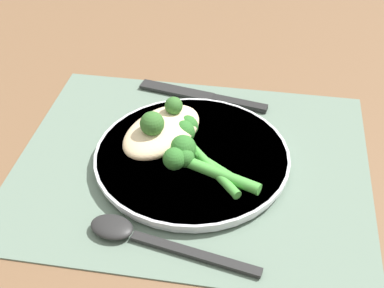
{
  "coord_description": "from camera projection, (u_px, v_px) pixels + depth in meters",
  "views": [
    {
      "loc": [
        0.08,
        -0.49,
        0.44
      ],
      "look_at": [
        0.0,
        0.0,
        0.03
      ],
      "focal_mm": 50.0,
      "sensor_mm": 36.0,
      "label": 1
    }
  ],
  "objects": [
    {
      "name": "pesto_dollop_secondary",
      "position": [
        152.0,
        123.0,
        0.63
      ],
      "size": [
        0.03,
        0.03,
        0.03
      ],
      "color": "#336628",
      "rests_on": "chicken_fillet"
    },
    {
      "name": "ground_plane",
      "position": [
        192.0,
        164.0,
        0.66
      ],
      "size": [
        3.0,
        3.0,
        0.0
      ],
      "primitive_type": "plane",
      "color": "brown"
    },
    {
      "name": "broccoli_stalk_rear",
      "position": [
        186.0,
        136.0,
        0.66
      ],
      "size": [
        0.11,
        0.12,
        0.03
      ],
      "rotation": [
        0.0,
        0.0,
        6.99
      ],
      "color": "green",
      "rests_on": "plate"
    },
    {
      "name": "broccoli_stalk_front",
      "position": [
        189.0,
        158.0,
        0.63
      ],
      "size": [
        0.12,
        0.07,
        0.03
      ],
      "rotation": [
        0.0,
        0.0,
        7.49
      ],
      "color": "green",
      "rests_on": "plate"
    },
    {
      "name": "chicken_fillet",
      "position": [
        162.0,
        131.0,
        0.66
      ],
      "size": [
        0.12,
        0.14,
        0.03
      ],
      "rotation": [
        0.0,
        0.0,
        4.24
      ],
      "color": "beige",
      "rests_on": "plate"
    },
    {
      "name": "plate",
      "position": [
        192.0,
        157.0,
        0.66
      ],
      "size": [
        0.24,
        0.24,
        0.01
      ],
      "color": "silver",
      "rests_on": "placemat"
    },
    {
      "name": "pesto_dollop_primary",
      "position": [
        174.0,
        106.0,
        0.67
      ],
      "size": [
        0.02,
        0.02,
        0.02
      ],
      "color": "#336628",
      "rests_on": "chicken_fillet"
    },
    {
      "name": "spoon",
      "position": [
        133.0,
        234.0,
        0.57
      ],
      "size": [
        0.19,
        0.06,
        0.01
      ],
      "rotation": [
        0.0,
        0.0,
        1.38
      ],
      "color": "black",
      "rests_on": "placemat"
    },
    {
      "name": "knife",
      "position": [
        204.0,
        96.0,
        0.77
      ],
      "size": [
        0.19,
        0.05,
        0.01
      ],
      "rotation": [
        0.0,
        0.0,
        1.38
      ],
      "color": "black",
      "rests_on": "placemat"
    },
    {
      "name": "placemat",
      "position": [
        192.0,
        163.0,
        0.66
      ],
      "size": [
        0.43,
        0.35,
        0.0
      ],
      "color": "slate",
      "rests_on": "ground_plane"
    },
    {
      "name": "broccoli_stalk_right",
      "position": [
        166.0,
        132.0,
        0.66
      ],
      "size": [
        0.13,
        0.1,
        0.03
      ],
      "rotation": [
        0.0,
        0.0,
        7.24
      ],
      "color": "green",
      "rests_on": "plate"
    }
  ]
}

